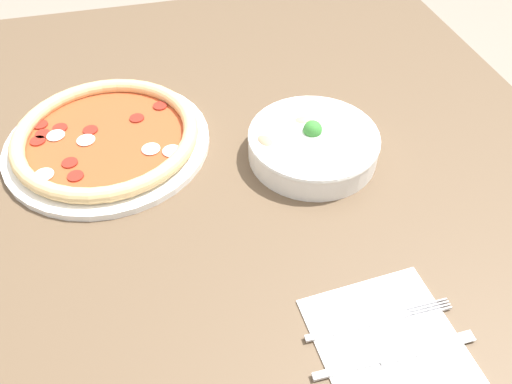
{
  "coord_description": "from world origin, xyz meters",
  "views": [
    {
      "loc": [
        0.64,
        -0.17,
        1.35
      ],
      "look_at": [
        0.12,
        -0.04,
        0.79
      ],
      "focal_mm": 35.0,
      "sensor_mm": 36.0,
      "label": 1
    }
  ],
  "objects_px": {
    "fork": "(377,321)",
    "knife": "(388,357)",
    "pizza": "(107,138)",
    "bowl": "(313,143)"
  },
  "relations": [
    {
      "from": "fork",
      "to": "bowl",
      "type": "bearing_deg",
      "value": 85.66
    },
    {
      "from": "pizza",
      "to": "knife",
      "type": "xyz_separation_m",
      "value": [
        0.49,
        0.31,
        -0.01
      ]
    },
    {
      "from": "fork",
      "to": "knife",
      "type": "xyz_separation_m",
      "value": [
        0.05,
        -0.01,
        -0.0
      ]
    },
    {
      "from": "bowl",
      "to": "knife",
      "type": "distance_m",
      "value": 0.38
    },
    {
      "from": "pizza",
      "to": "knife",
      "type": "bearing_deg",
      "value": 32.56
    },
    {
      "from": "bowl",
      "to": "knife",
      "type": "height_order",
      "value": "bowl"
    },
    {
      "from": "pizza",
      "to": "bowl",
      "type": "bearing_deg",
      "value": 71.62
    },
    {
      "from": "fork",
      "to": "knife",
      "type": "height_order",
      "value": "same"
    },
    {
      "from": "bowl",
      "to": "knife",
      "type": "xyz_separation_m",
      "value": [
        0.37,
        -0.03,
        -0.02
      ]
    },
    {
      "from": "fork",
      "to": "knife",
      "type": "distance_m",
      "value": 0.05
    }
  ]
}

